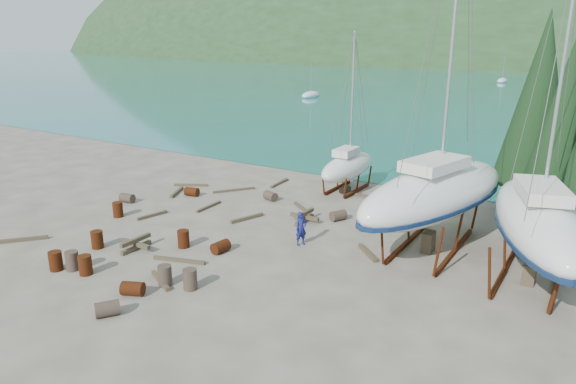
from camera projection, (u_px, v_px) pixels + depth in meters
The scene contains 42 objects.
ground at pixel (231, 252), 24.78m from camera, with size 600.00×600.00×0.00m, color #5B5347.
far_house_left at pixel (406, 55), 208.36m from camera, with size 6.60×5.60×5.60m.
far_house_center at pixel (511, 57), 187.90m from camera, with size 6.60×5.60×5.60m.
cypress_near_right at pixel (563, 122), 26.42m from camera, with size 3.60×3.60×10.00m.
cypress_back_left at pixel (539, 99), 28.55m from camera, with size 4.14×4.14×11.50m.
moored_boat_left at pixel (311, 95), 88.56m from camera, with size 2.00×5.00×6.05m.
moored_boat_far at pixel (502, 81), 117.76m from camera, with size 2.00×5.00×6.05m.
large_sailboat_near at pixel (436, 192), 24.51m from camera, with size 5.99×11.72×17.73m.
large_sailboat_far at pixel (539, 220), 21.32m from camera, with size 6.22×10.75×16.36m.
small_sailboat_shore at pixel (348, 166), 34.26m from camera, with size 2.04×6.48×10.37m.
worker at pixel (301, 229), 25.45m from camera, with size 0.63×0.41×1.73m, color navy.
drum_0 at pixel (56, 261), 22.79m from camera, with size 0.58×0.58×0.88m, color #5C220F.
drum_1 at pixel (107, 309), 19.07m from camera, with size 0.58×0.58×0.88m, color #2D2823.
drum_2 at pixel (192, 192), 33.51m from camera, with size 0.58×0.58×0.88m, color #5C220F.
drum_3 at pixel (85, 265), 22.38m from camera, with size 0.58×0.58×0.88m, color #5C220F.
drum_5 at pixel (190, 279), 21.06m from camera, with size 0.58×0.58×0.88m, color #2D2823.
drum_6 at pixel (221, 247), 24.71m from camera, with size 0.58×0.58×0.88m, color #5C220F.
drum_8 at pixel (118, 210), 29.58m from camera, with size 0.58×0.58×0.88m, color #5C220F.
drum_9 at pixel (270, 196), 32.61m from camera, with size 0.58×0.58×0.88m, color #2D2823.
drum_10 at pixel (97, 240), 25.19m from camera, with size 0.58×0.58×0.88m, color #5C220F.
drum_11 at pixel (338, 215), 29.05m from camera, with size 0.58×0.58×0.88m, color #2D2823.
drum_12 at pixel (133, 289), 20.59m from camera, with size 0.58×0.58×0.88m, color #5C220F.
drum_14 at pixel (183, 239), 25.29m from camera, with size 0.58×0.58×0.88m, color #5C220F.
drum_15 at pixel (127, 198), 32.20m from camera, with size 0.58×0.58×0.88m, color #2D2823.
drum_16 at pixel (72, 261), 22.80m from camera, with size 0.58×0.58×0.88m, color #2D2823.
drum_17 at pixel (165, 275), 21.39m from camera, with size 0.58×0.58×0.88m, color #2D2823.
timber_0 at pixel (279, 183), 36.27m from camera, with size 0.14×2.39×0.14m, color brown.
timber_1 at pixel (368, 253), 24.51m from camera, with size 0.19×1.92×0.19m, color brown.
timber_2 at pixel (177, 192), 34.10m from camera, with size 0.19×2.22×0.19m, color brown.
timber_5 at pixel (179, 260), 23.72m from camera, with size 0.16×2.57×0.16m, color brown.
timber_6 at pixel (367, 197), 33.14m from camera, with size 0.19×1.60×0.19m, color brown.
timber_7 at pixel (160, 281), 21.72m from camera, with size 0.17×1.93×0.17m, color brown.
timber_8 at pixel (247, 218), 29.19m from camera, with size 0.19×2.18×0.19m, color brown.
timber_9 at pixel (279, 183), 36.32m from camera, with size 0.15×2.41×0.15m, color brown.
timber_10 at pixel (304, 210), 30.63m from camera, with size 0.16×2.89×0.16m, color brown.
timber_11 at pixel (209, 207), 31.23m from camera, with size 0.15×2.23×0.15m, color brown.
timber_12 at pixel (152, 215), 29.70m from camera, with size 0.17×1.93×0.17m, color brown.
timber_14 at pixel (23, 239), 26.12m from camera, with size 0.18×2.37×0.18m, color brown.
timber_15 at pixel (234, 190), 34.63m from camera, with size 0.15×2.94×0.15m, color brown.
timber_17 at pixel (191, 185), 35.79m from camera, with size 0.16×2.35×0.16m, color brown.
timber_pile_fore at pixel (136, 244), 25.02m from camera, with size 1.80×1.80×0.60m.
timber_pile_aft at pixel (304, 217), 28.80m from camera, with size 1.80×1.80×0.60m.
Camera 1 is at (14.55, -17.86, 9.97)m, focal length 32.00 mm.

